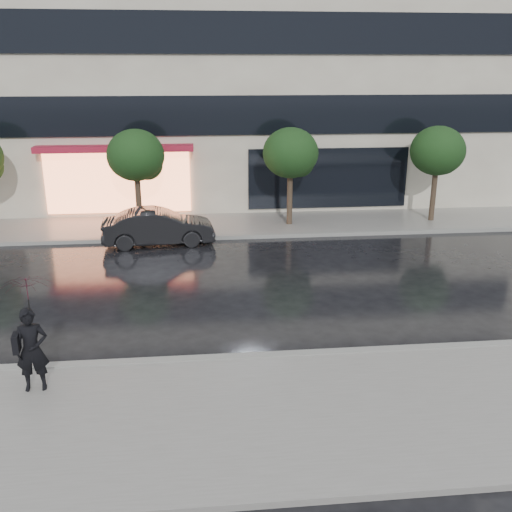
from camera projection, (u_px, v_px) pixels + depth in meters
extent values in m
plane|color=black|center=(230.00, 341.00, 13.59)|extent=(120.00, 120.00, 0.00)
cube|color=slate|center=(240.00, 418.00, 10.50)|extent=(60.00, 4.50, 0.12)
cube|color=slate|center=(216.00, 225.00, 23.25)|extent=(60.00, 3.50, 0.12)
cube|color=gray|center=(233.00, 358.00, 12.62)|extent=(60.00, 0.25, 0.14)
cube|color=gray|center=(217.00, 237.00, 21.59)|extent=(60.00, 0.25, 0.14)
cube|color=beige|center=(206.00, 7.00, 27.74)|extent=(30.00, 12.00, 18.00)
cube|color=black|center=(212.00, 116.00, 23.50)|extent=(28.00, 0.12, 1.60)
cube|color=black|center=(210.00, 32.00, 22.49)|extent=(28.00, 0.12, 1.60)
cube|color=#FF8C59|center=(118.00, 182.00, 23.96)|extent=(6.00, 0.10, 2.60)
cube|color=maroon|center=(114.00, 149.00, 23.19)|extent=(6.40, 0.70, 0.25)
cube|color=black|center=(328.00, 178.00, 24.84)|extent=(7.00, 0.10, 2.60)
cylinder|color=#33261C|center=(139.00, 204.00, 22.40)|extent=(0.22, 0.22, 2.20)
ellipsoid|color=black|center=(136.00, 155.00, 21.80)|extent=(2.20, 2.20, 1.98)
sphere|color=black|center=(147.00, 165.00, 22.15)|extent=(1.20, 1.20, 1.20)
cylinder|color=#33261C|center=(290.00, 200.00, 22.97)|extent=(0.22, 0.22, 2.20)
ellipsoid|color=black|center=(291.00, 153.00, 22.37)|extent=(2.20, 2.20, 1.98)
sphere|color=black|center=(299.00, 162.00, 22.72)|extent=(1.20, 1.20, 1.20)
cylinder|color=#33261C|center=(433.00, 197.00, 23.54)|extent=(0.22, 0.22, 2.20)
ellipsoid|color=black|center=(438.00, 151.00, 22.94)|extent=(2.20, 2.20, 1.98)
sphere|color=black|center=(444.00, 160.00, 23.30)|extent=(1.20, 1.20, 1.20)
imported|color=black|center=(158.00, 227.00, 20.76)|extent=(4.13, 1.75, 1.33)
imported|color=black|center=(32.00, 350.00, 11.09)|extent=(0.67, 0.48, 1.72)
imported|color=#390A18|center=(28.00, 297.00, 10.75)|extent=(0.99, 1.01, 0.82)
cylinder|color=black|center=(31.00, 320.00, 10.90)|extent=(0.02, 0.02, 0.86)
cube|color=black|center=(16.00, 343.00, 10.92)|extent=(0.15, 0.33, 0.37)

